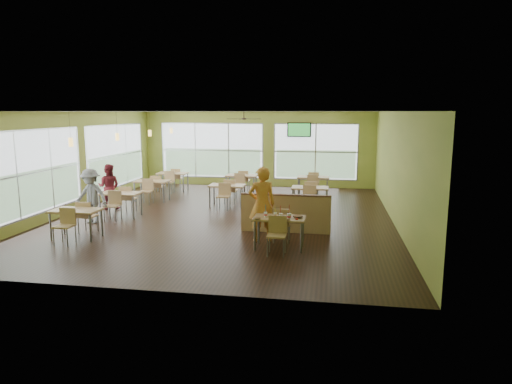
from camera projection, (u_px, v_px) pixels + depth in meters
room at (225, 165)px, 13.80m from camera, size 12.00×12.04×3.20m
window_bays at (176, 158)px, 17.24m from camera, size 9.24×10.24×2.38m
main_table at (279, 222)px, 10.73m from camera, size 1.22×1.52×0.87m
half_wall_divider at (286, 213)px, 12.16m from camera, size 2.40×0.14×1.04m
dining_tables at (207, 187)px, 15.80m from camera, size 6.92×8.72×0.87m
pendant_lights at (134, 135)px, 14.83m from camera, size 0.11×7.31×0.86m
ceiling_fan at (244, 119)px, 16.48m from camera, size 1.25×1.25×0.29m
tv_backwall at (299, 130)px, 19.09m from camera, size 1.00×0.07×0.60m
man_plaid at (262, 204)px, 11.27m from camera, size 0.79×0.64×1.87m
patron_maroon at (109, 187)px, 15.04m from camera, size 0.79×0.65×1.51m
patron_grey at (91, 196)px, 13.16m from camera, size 1.08×0.69×1.58m
cup_blue at (266, 214)px, 10.69m from camera, size 0.09×0.09×0.33m
cup_yellow at (275, 215)px, 10.65m from camera, size 0.09×0.09×0.31m
cup_red_near at (281, 216)px, 10.57m from camera, size 0.09×0.09×0.33m
cup_red_far at (289, 216)px, 10.46m from camera, size 0.11×0.11×0.38m
food_basket at (298, 217)px, 10.64m from camera, size 0.24×0.24×0.05m
ketchup_cup at (297, 219)px, 10.47m from camera, size 0.06×0.06×0.03m
wrapper_left at (257, 218)px, 10.52m from camera, size 0.20×0.19×0.04m
wrapper_mid at (282, 215)px, 10.87m from camera, size 0.23×0.22×0.05m
wrapper_right at (287, 219)px, 10.42m from camera, size 0.14×0.13×0.03m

